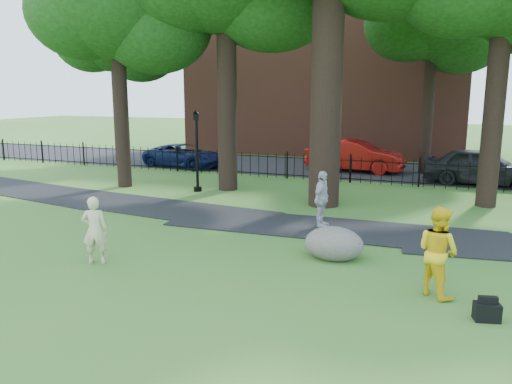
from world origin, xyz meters
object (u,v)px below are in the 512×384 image
at_px(man, 438,251).
at_px(red_sedan, 355,156).
at_px(lamppost, 197,152).
at_px(woman, 95,230).
at_px(boulder, 334,242).

bearing_deg(man, red_sedan, -33.67).
bearing_deg(lamppost, man, -63.55).
bearing_deg(man, lamppost, 0.86).
relative_size(woman, lamppost, 0.49).
bearing_deg(man, woman, 47.05).
bearing_deg(red_sedan, woman, 172.23).
relative_size(woman, boulder, 1.13).
bearing_deg(boulder, man, -31.88).
height_order(man, boulder, man).
bearing_deg(lamppost, woman, -101.95).
relative_size(man, red_sedan, 0.37).
height_order(lamppost, red_sedan, lamppost).
relative_size(lamppost, red_sedan, 0.67).
relative_size(boulder, lamppost, 0.44).
xyz_separation_m(woman, red_sedan, (3.21, 16.44, 0.00)).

